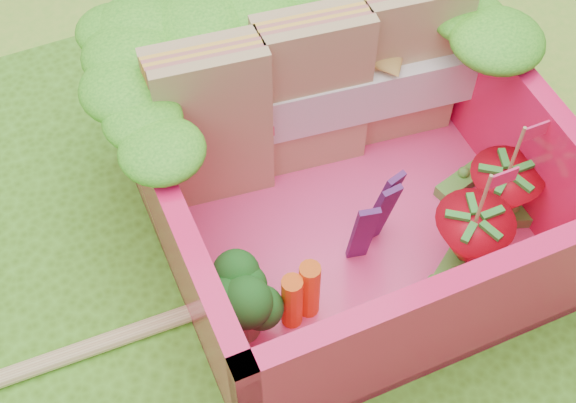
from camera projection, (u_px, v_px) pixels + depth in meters
The scene contains 12 objects.
ground at pixel (226, 256), 2.89m from camera, with size 14.00×14.00×0.00m, color #7CCB39.
placemat at pixel (225, 253), 2.88m from camera, with size 2.60×2.60×0.03m, color #4C8D1F.
bento_floor at pixel (344, 217), 2.92m from camera, with size 1.30×1.30×0.05m, color #FF4188.
bento_box at pixel (348, 176), 2.72m from camera, with size 1.30×1.30×0.55m.
lettuce_ruffle at pixel (293, 14), 2.70m from camera, with size 1.43×0.83×0.11m.
sandwich_stack at pixel (312, 93), 2.80m from camera, with size 1.22×0.32×0.67m.
broccoli at pixel (240, 303), 2.49m from camera, with size 0.32×0.32×0.25m.
carrot_sticks at pixel (301, 295), 2.56m from camera, with size 0.14×0.08×0.27m.
purple_wedges at pixel (375, 217), 2.66m from camera, with size 0.19×0.12×0.38m.
strawberry_left at pixel (469, 242), 2.67m from camera, with size 0.26×0.26×0.50m.
strawberry_right at pixel (500, 195), 2.79m from camera, with size 0.25×0.25×0.49m.
snap_peas at pixel (472, 223), 2.85m from camera, with size 0.64×0.55×0.05m.
Camera 1 is at (-0.40, -1.48, 2.47)m, focal length 50.00 mm.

